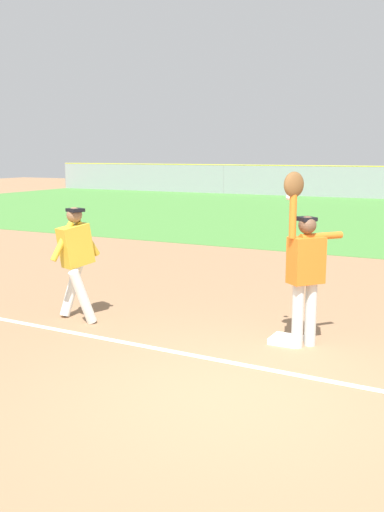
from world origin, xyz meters
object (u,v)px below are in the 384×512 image
at_px(parked_car_tan, 355,183).
at_px(first_base, 286,340).
at_px(parked_car_black, 274,182).
at_px(baseball, 289,197).
at_px(fielder, 305,263).
at_px(runner, 76,256).

bearing_deg(parked_car_tan, first_base, -85.18).
bearing_deg(parked_car_black, parked_car_tan, -4.97).
xyz_separation_m(first_base, parked_car_black, (-9.94, 28.60, 0.63)).
distance_m(first_base, baseball, 1.90).
xyz_separation_m(first_base, fielder, (0.24, -0.04, 1.08)).
bearing_deg(baseball, first_base, -64.51).
height_order(baseball, parked_car_black, baseball).
distance_m(fielder, parked_car_tan, 29.24).
height_order(runner, parked_car_tan, runner).
distance_m(first_base, fielder, 1.11).
height_order(runner, baseball, baseball).
relative_size(fielder, parked_car_tan, 0.50).
relative_size(first_base, runner, 0.22).
distance_m(parked_car_black, parked_car_tan, 5.07).
bearing_deg(first_base, fielder, -9.58).
bearing_deg(fielder, parked_car_tan, -39.92).
bearing_deg(fielder, first_base, 30.44).
height_order(first_base, parked_car_black, parked_car_black).
bearing_deg(first_base, parked_car_tan, 99.62).
bearing_deg(runner, parked_car_black, 123.04).
bearing_deg(parked_car_tan, parked_car_black, 176.79).
height_order(first_base, fielder, fielder).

